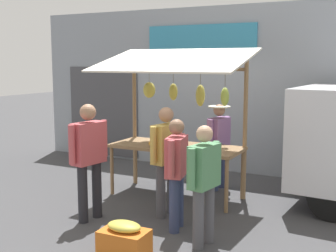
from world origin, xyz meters
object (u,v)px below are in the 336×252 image
(market_stall, at_px, (177,106))
(shopper_with_shopping_bag, at_px, (204,178))
(shopper_in_striped_shirt, at_px, (89,153))
(shopper_in_grey_tee, at_px, (177,167))
(shopper_with_ponytail, at_px, (166,154))
(vendor_with_sunhat, at_px, (219,140))
(produce_crate_near, at_px, (124,240))

(market_stall, bearing_deg, shopper_with_shopping_bag, 125.50)
(shopper_in_striped_shirt, relative_size, shopper_in_grey_tee, 1.11)
(shopper_with_shopping_bag, distance_m, shopper_in_grey_tee, 0.64)
(shopper_with_shopping_bag, distance_m, shopper_in_striped_shirt, 1.82)
(shopper_in_striped_shirt, relative_size, shopper_with_ponytail, 1.04)
(vendor_with_sunhat, xyz_separation_m, shopper_in_grey_tee, (-0.19, 2.09, -0.03))
(shopper_in_striped_shirt, bearing_deg, shopper_in_grey_tee, -70.18)
(shopper_with_ponytail, relative_size, shopper_in_grey_tee, 1.07)
(market_stall, distance_m, vendor_with_sunhat, 1.09)
(produce_crate_near, bearing_deg, vendor_with_sunhat, -89.62)
(market_stall, distance_m, produce_crate_near, 2.80)
(vendor_with_sunhat, distance_m, shopper_with_shopping_bag, 2.53)
(vendor_with_sunhat, relative_size, produce_crate_near, 2.65)
(vendor_with_sunhat, bearing_deg, shopper_with_ponytail, 2.96)
(vendor_with_sunhat, height_order, shopper_in_grey_tee, vendor_with_sunhat)
(shopper_with_shopping_bag, xyz_separation_m, shopper_in_grey_tee, (0.54, -0.34, 0.00))
(shopper_with_ponytail, distance_m, produce_crate_near, 1.66)
(market_stall, bearing_deg, shopper_in_grey_tee, 116.17)
(shopper_in_striped_shirt, distance_m, produce_crate_near, 1.57)
(shopper_in_striped_shirt, bearing_deg, vendor_with_sunhat, -15.87)
(shopper_with_shopping_bag, xyz_separation_m, shopper_in_striped_shirt, (1.81, -0.09, 0.12))
(market_stall, bearing_deg, shopper_in_striped_shirt, 69.36)
(market_stall, xyz_separation_m, shopper_with_ponytail, (-0.29, 0.93, -0.61))
(shopper_with_shopping_bag, bearing_deg, produce_crate_near, 143.16)
(shopper_in_striped_shirt, height_order, produce_crate_near, shopper_in_striped_shirt)
(vendor_with_sunhat, distance_m, shopper_in_grey_tee, 2.09)
(vendor_with_sunhat, relative_size, shopper_in_grey_tee, 1.01)
(market_stall, relative_size, shopper_in_striped_shirt, 1.48)
(market_stall, xyz_separation_m, produce_crate_near, (-0.50, 2.40, -1.35))
(shopper_in_striped_shirt, xyz_separation_m, produce_crate_near, (-1.10, 0.80, -0.79))
(market_stall, bearing_deg, produce_crate_near, 101.70)
(shopper_in_striped_shirt, bearing_deg, shopper_with_ponytail, -43.83)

